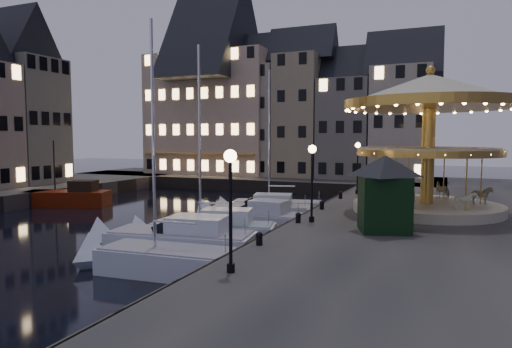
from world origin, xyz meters
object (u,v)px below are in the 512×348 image
at_px(motorboat_f, 270,209).
at_px(bollard_d, 340,195).
at_px(bollard_a, 259,238).
at_px(red_fishing_boat, 69,198).
at_px(bollard_c, 322,205).
at_px(ticket_kiosk, 385,180).
at_px(bollard_b, 298,217).
at_px(streetlamp_a, 230,193).
at_px(motorboat_a, 156,261).
at_px(motorboat_d, 254,219).
at_px(streetlamp_b, 312,172).
at_px(streetlamp_c, 358,160).
at_px(motorboat_b, 174,241).
at_px(carousel, 429,116).
at_px(motorboat_e, 256,212).
at_px(motorboat_c, 205,231).

bearing_deg(motorboat_f, bollard_d, 23.60).
xyz_separation_m(bollard_a, red_fishing_boat, (-22.49, 11.82, -0.91)).
relative_size(bollard_c, ticket_kiosk, 0.14).
bearing_deg(bollard_b, streetlamp_a, -86.39).
bearing_deg(bollard_b, motorboat_a, -121.15).
height_order(motorboat_a, motorboat_d, motorboat_a).
xyz_separation_m(bollard_b, bollard_c, (0.00, 5.00, 0.00)).
xyz_separation_m(bollard_a, bollard_d, (0.00, 16.00, 0.00)).
distance_m(streetlamp_b, red_fishing_boat, 24.05).
bearing_deg(streetlamp_c, motorboat_b, -108.65).
bearing_deg(motorboat_b, bollard_b, 35.00).
bearing_deg(red_fishing_boat, motorboat_d, -9.10).
distance_m(streetlamp_a, ticket_kiosk, 9.83).
distance_m(bollard_d, ticket_kiosk, 12.08).
relative_size(bollard_c, carousel, 0.06).
relative_size(streetlamp_b, red_fishing_boat, 0.56).
bearing_deg(motorboat_e, bollard_d, 42.29).
distance_m(streetlamp_c, motorboat_f, 8.55).
bearing_deg(bollard_c, red_fishing_boat, 176.65).
bearing_deg(bollard_d, streetlamp_a, -88.28).
bearing_deg(motorboat_d, ticket_kiosk, -24.23).
bearing_deg(motorboat_b, streetlamp_b, 35.51).
bearing_deg(bollard_a, bollard_b, 90.00).
bearing_deg(motorboat_b, bollard_d, 69.29).
height_order(motorboat_a, ticket_kiosk, motorboat_a).
bearing_deg(red_fishing_boat, ticket_kiosk, -14.14).
bearing_deg(streetlamp_a, bollard_d, 91.72).
bearing_deg(carousel, streetlamp_b, -133.11).
height_order(motorboat_a, motorboat_b, motorboat_a).
distance_m(streetlamp_c, carousel, 9.88).
bearing_deg(motorboat_a, red_fishing_boat, 143.92).
bearing_deg(streetlamp_a, bollard_a, 98.53).
distance_m(bollard_a, motorboat_a, 4.61).
height_order(bollard_a, red_fishing_boat, red_fishing_boat).
xyz_separation_m(red_fishing_boat, ticket_kiosk, (27.01, -6.80, 3.12)).
distance_m(streetlamp_a, streetlamp_c, 23.50).
relative_size(motorboat_e, carousel, 0.77).
relative_size(bollard_b, motorboat_b, 0.07).
xyz_separation_m(streetlamp_a, motorboat_c, (-5.60, 8.29, -3.34)).
distance_m(streetlamp_b, bollard_a, 6.50).
height_order(bollard_a, motorboat_e, motorboat_e).
height_order(bollard_d, red_fishing_boat, red_fishing_boat).
relative_size(bollard_a, motorboat_e, 0.07).
distance_m(streetlamp_b, bollard_b, 2.54).
height_order(motorboat_c, red_fishing_boat, motorboat_c).
xyz_separation_m(streetlamp_a, motorboat_e, (-5.58, 15.47, -3.38)).
relative_size(streetlamp_b, motorboat_f, 0.40).
relative_size(bollard_b, motorboat_e, 0.07).
xyz_separation_m(streetlamp_b, red_fishing_boat, (-23.09, 5.82, -3.33)).
distance_m(streetlamp_a, bollard_c, 14.71).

